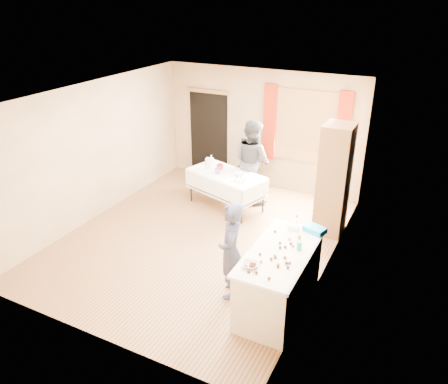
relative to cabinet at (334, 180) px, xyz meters
The scene contains 29 objects.
floor 2.60m from the cabinet, 146.55° to the right, with size 4.50×5.50×0.02m, color #9E7047.
ceiling 2.87m from the cabinet, 146.55° to the right, with size 4.50×5.50×0.02m, color white.
wall_back 2.48m from the cabinet, 144.01° to the left, with size 4.50×0.02×2.60m, color tan.
wall_front 4.54m from the cabinet, 116.03° to the right, with size 4.50×0.02×2.60m, color tan.
wall_left 4.46m from the cabinet, 162.81° to the right, with size 0.02×5.50×2.60m, color tan.
wall_right 1.37m from the cabinet, 78.40° to the right, with size 0.02×5.50×2.60m, color tan.
window_frame 1.78m from the cabinet, 125.17° to the left, with size 1.32×0.06×1.52m, color olive.
window_pane 1.77m from the cabinet, 125.46° to the left, with size 1.20×0.02×1.40m, color white.
curtain_left 2.28m from the cabinet, 142.56° to the left, with size 0.28×0.06×1.65m, color #99230E.
curtain_right 1.45m from the cabinet, 98.81° to the left, with size 0.28×0.06×1.65m, color #99230E.
doorway 3.58m from the cabinet, 156.72° to the left, with size 0.95×0.04×2.00m, color black.
door_lintel 3.71m from the cabinet, 157.17° to the left, with size 1.05×0.06×0.08m, color olive.
cabinet is the anchor object (origin of this frame).
counter 2.50m from the cabinet, 92.35° to the right, with size 0.79×1.67×0.91m.
party_table 2.22m from the cabinet, behind, with size 1.74×1.23×0.75m.
chair 2.42m from the cabinet, 155.52° to the left, with size 0.49×0.49×1.12m.
girl 2.64m from the cabinet, 108.13° to the right, with size 0.51×0.62×1.47m, color #292C45.
woman 1.93m from the cabinet, 161.93° to the left, with size 1.04×0.95×1.74m, color black.
soda_can 2.31m from the cabinet, 87.32° to the right, with size 0.07×0.07×0.12m, color #12824C.
mixing_bowl 2.98m from the cabinet, 96.32° to the right, with size 0.25×0.25×0.05m, color white.
foam_block 1.84m from the cabinet, 94.04° to the right, with size 0.15×0.10×0.08m, color white.
blue_basket 1.75m from the cabinet, 84.77° to the right, with size 0.30×0.20×0.08m, color #0D8DDA.
pitcher 2.58m from the cabinet, behind, with size 0.11×0.11×0.22m, color silver.
cup_red 2.35m from the cabinet, behind, with size 0.18×0.18×0.11m, color red.
cup_rainbow 2.28m from the cabinet, behind, with size 0.16×0.16×0.12m, color red.
small_bowl 1.87m from the cabinet, behind, with size 0.26×0.26×0.06m, color white.
pastry_tray 1.75m from the cabinet, behind, with size 0.28×0.20×0.02m, color white.
bottle 2.70m from the cabinet, behind, with size 0.08×0.08×0.18m, color white.
cake_balls 2.63m from the cabinet, 92.58° to the right, with size 0.52×1.16×0.04m.
Camera 1 is at (3.44, -5.88, 4.07)m, focal length 35.00 mm.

